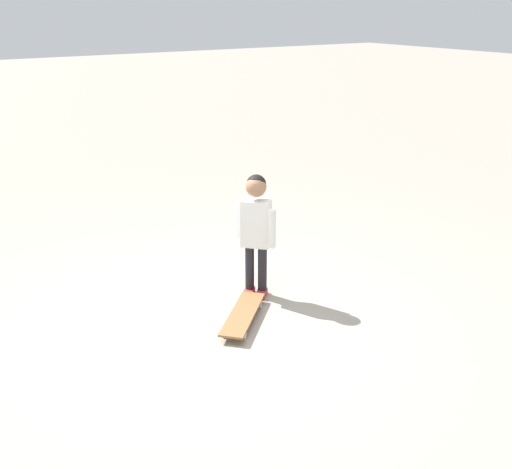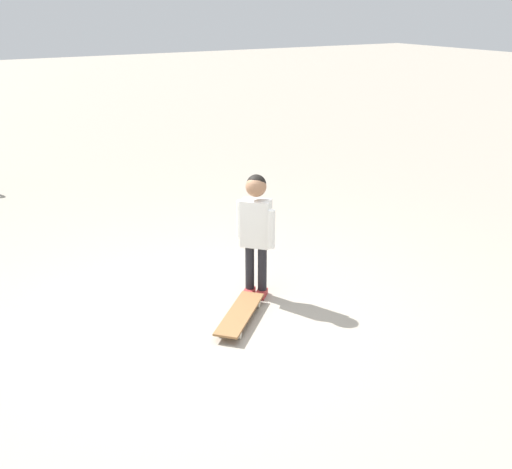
{
  "view_description": "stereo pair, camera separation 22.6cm",
  "coord_description": "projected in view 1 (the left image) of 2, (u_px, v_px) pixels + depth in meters",
  "views": [
    {
      "loc": [
        1.98,
        3.64,
        2.35
      ],
      "look_at": [
        -0.55,
        -0.24,
        0.55
      ],
      "focal_mm": 42.04,
      "sensor_mm": 36.0,
      "label": 1
    },
    {
      "loc": [
        1.79,
        3.76,
        2.35
      ],
      "look_at": [
        -0.55,
        -0.24,
        0.55
      ],
      "focal_mm": 42.04,
      "sensor_mm": 36.0,
      "label": 2
    }
  ],
  "objects": [
    {
      "name": "skateboard",
      "position": [
        243.0,
        314.0,
        4.7
      ],
      "size": [
        0.66,
        0.64,
        0.07
      ],
      "color": "olive",
      "rests_on": "ground"
    },
    {
      "name": "ground_plane",
      "position": [
        214.0,
        322.0,
        4.7
      ],
      "size": [
        50.0,
        50.0,
        0.0
      ],
      "primitive_type": "plane",
      "color": "#9E9384"
    },
    {
      "name": "child_person",
      "position": [
        256.0,
        223.0,
        4.93
      ],
      "size": [
        0.28,
        0.39,
        1.06
      ],
      "color": "black",
      "rests_on": "ground"
    }
  ]
}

